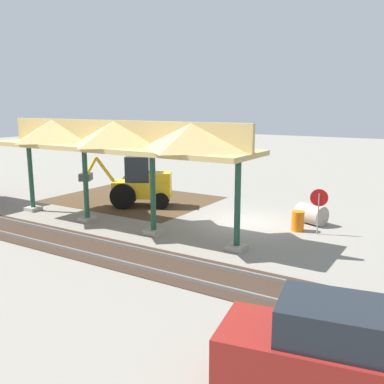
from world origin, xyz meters
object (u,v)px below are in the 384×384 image
Objects in this scene: stop_sign at (319,202)px; distant_parked_car at (333,352)px; concrete_pipe at (311,214)px; traffic_barrel at (298,221)px; backhoe at (140,184)px.

stop_sign is 11.10m from distant_parked_car.
stop_sign reaches higher than concrete_pipe.
traffic_barrel is at bearing -3.16° from stop_sign.
stop_sign is 1.34m from traffic_barrel.
stop_sign is at bearing 179.50° from backhoe.
stop_sign is 1.97m from concrete_pipe.
distant_parked_car is at bearing 111.31° from traffic_barrel.
stop_sign is at bearing 176.84° from traffic_barrel.
backhoe is 1.11× the size of distant_parked_car.
backhoe reaches higher than stop_sign.
distant_parked_car is 11.45m from traffic_barrel.
concrete_pipe is 12.81m from distant_parked_car.
stop_sign is 2.24× the size of traffic_barrel.
concrete_pipe is 1.51m from traffic_barrel.
backhoe is 3.08× the size of concrete_pipe.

